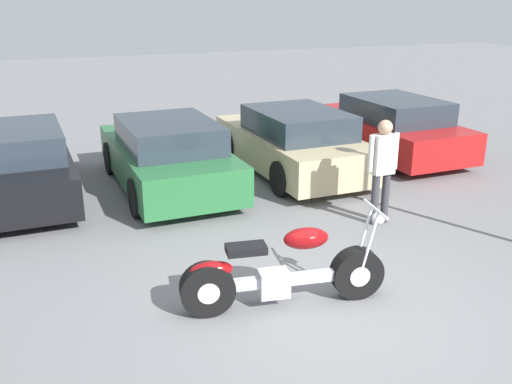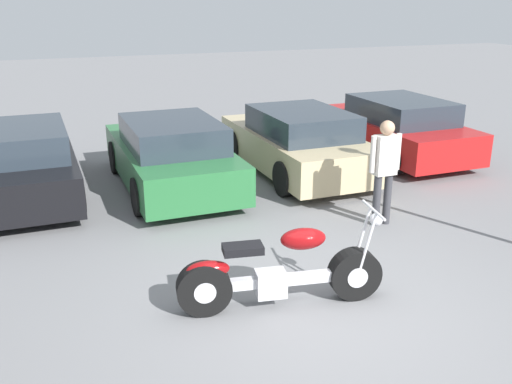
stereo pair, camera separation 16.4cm
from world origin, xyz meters
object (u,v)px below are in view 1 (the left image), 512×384
Objects in this scene: motorcycle at (281,273)px; parked_car_champagne at (293,142)px; parked_car_red at (389,127)px; person_standing at (383,163)px; parked_car_black at (16,164)px; parked_car_green at (167,155)px.

parked_car_champagne is at bearing 62.25° from motorcycle.
parked_car_red is 4.22m from person_standing.
parked_car_red is 2.51× the size of person_standing.
parked_car_black is (-2.66, 5.08, 0.22)m from motorcycle.
parked_car_black reaches higher than motorcycle.
person_standing reaches higher than parked_car_champagne.
parked_car_black is 7.66m from parked_car_red.
parked_car_black is 6.17m from person_standing.
parked_car_green is at bearing -175.51° from parked_car_red.
person_standing is (2.58, -2.96, 0.35)m from parked_car_green.
motorcycle is at bearing -134.78° from parked_car_red.
motorcycle is 3.04m from person_standing.
parked_car_champagne is at bearing 90.50° from person_standing.
person_standing reaches higher than parked_car_black.
parked_car_champagne is at bearing 0.32° from parked_car_green.
parked_car_green is 3.94m from person_standing.
parked_car_black is at bearing 179.67° from parked_car_red.
parked_car_red reaches higher than motorcycle.
parked_car_champagne is (5.11, -0.43, 0.00)m from parked_car_black.
parked_car_green is at bearing 91.29° from motorcycle.
person_standing is (2.47, 1.68, 0.56)m from motorcycle.
parked_car_green is (2.55, -0.45, 0.00)m from parked_car_black.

